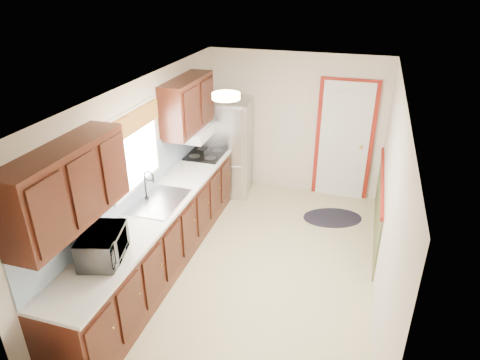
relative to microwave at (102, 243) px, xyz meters
The scene contains 8 objects.
room_shell 1.86m from the microwave, 49.88° to the left, with size 3.20×5.20×2.52m.
kitchen_run 1.18m from the microwave, 91.79° to the left, with size 0.63×4.00×2.20m.
back_wall_trim 4.25m from the microwave, 58.89° to the left, with size 1.12×2.30×2.08m.
ceiling_fixture 1.96m from the microwave, 53.67° to the left, with size 0.30×0.30×0.06m, color #FFD88C.
microwave is the anchor object (origin of this frame).
refrigerator 3.49m from the microwave, 87.04° to the left, with size 0.77×0.74×1.65m.
rug 3.84m from the microwave, 56.25° to the left, with size 0.93×0.60×0.01m, color black.
cooktop 2.83m from the microwave, 89.80° to the left, with size 0.54×0.65×0.02m, color black.
Camera 1 is at (1.13, -4.39, 3.55)m, focal length 32.00 mm.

